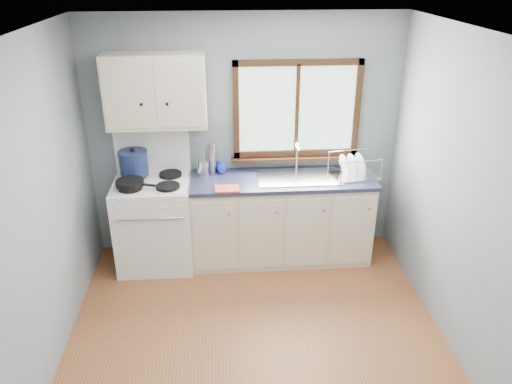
{
  "coord_description": "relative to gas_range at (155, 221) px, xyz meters",
  "views": [
    {
      "loc": [
        -0.26,
        -3.11,
        2.94
      ],
      "look_at": [
        0.05,
        0.9,
        1.05
      ],
      "focal_mm": 35.0,
      "sensor_mm": 36.0,
      "label": 1
    }
  ],
  "objects": [
    {
      "name": "floor",
      "position": [
        0.95,
        -1.47,
        -0.5
      ],
      "size": [
        3.2,
        3.6,
        0.02
      ],
      "primitive_type": "cube",
      "color": "brown",
      "rests_on": "ground"
    },
    {
      "name": "ceiling",
      "position": [
        0.95,
        -1.47,
        2.02
      ],
      "size": [
        3.2,
        3.6,
        0.02
      ],
      "primitive_type": "cube",
      "color": "white",
      "rests_on": "wall_back"
    },
    {
      "name": "wall_back",
      "position": [
        0.95,
        0.34,
        0.76
      ],
      "size": [
        3.2,
        0.02,
        2.5
      ],
      "primitive_type": "cube",
      "color": "gray",
      "rests_on": "ground"
    },
    {
      "name": "wall_left",
      "position": [
        -0.66,
        -1.47,
        0.76
      ],
      "size": [
        0.02,
        3.6,
        2.5
      ],
      "primitive_type": "cube",
      "color": "gray",
      "rests_on": "ground"
    },
    {
      "name": "wall_right",
      "position": [
        2.56,
        -1.47,
        0.76
      ],
      "size": [
        0.02,
        3.6,
        2.5
      ],
      "primitive_type": "cube",
      "color": "gray",
      "rests_on": "ground"
    },
    {
      "name": "gas_range",
      "position": [
        0.0,
        0.0,
        0.0
      ],
      "size": [
        0.76,
        0.69,
        1.36
      ],
      "color": "white",
      "rests_on": "floor"
    },
    {
      "name": "base_cabinets",
      "position": [
        1.31,
        0.02,
        -0.08
      ],
      "size": [
        1.85,
        0.6,
        0.88
      ],
      "color": "beige",
      "rests_on": "floor"
    },
    {
      "name": "countertop",
      "position": [
        1.31,
        0.02,
        0.41
      ],
      "size": [
        1.89,
        0.64,
        0.04
      ],
      "primitive_type": "cube",
      "color": "#1D2139",
      "rests_on": "base_cabinets"
    },
    {
      "name": "sink",
      "position": [
        1.49,
        0.02,
        0.37
      ],
      "size": [
        0.84,
        0.46,
        0.44
      ],
      "color": "silver",
      "rests_on": "countertop"
    },
    {
      "name": "window",
      "position": [
        1.48,
        0.3,
        0.98
      ],
      "size": [
        1.36,
        0.1,
        1.03
      ],
      "color": "#9EC6A8",
      "rests_on": "wall_back"
    },
    {
      "name": "upper_cabinets",
      "position": [
        0.1,
        0.15,
        1.31
      ],
      "size": [
        0.95,
        0.35,
        0.7
      ],
      "color": "beige",
      "rests_on": "wall_back"
    },
    {
      "name": "skillet",
      "position": [
        -0.18,
        -0.14,
        0.49
      ],
      "size": [
        0.43,
        0.34,
        0.05
      ],
      "rotation": [
        0.0,
        0.0,
        -0.33
      ],
      "color": "black",
      "rests_on": "gas_range"
    },
    {
      "name": "stockpot",
      "position": [
        -0.18,
        0.13,
        0.59
      ],
      "size": [
        0.35,
        0.35,
        0.29
      ],
      "rotation": [
        0.0,
        0.0,
        0.24
      ],
      "color": "#16204C",
      "rests_on": "gas_range"
    },
    {
      "name": "utensil_crock",
      "position": [
        0.51,
        0.17,
        0.51
      ],
      "size": [
        0.14,
        0.14,
        0.39
      ],
      "rotation": [
        0.0,
        0.0,
        0.13
      ],
      "color": "silver",
      "rests_on": "countertop"
    },
    {
      "name": "thermos",
      "position": [
        0.61,
        0.21,
        0.59
      ],
      "size": [
        0.1,
        0.1,
        0.33
      ],
      "primitive_type": "cylinder",
      "rotation": [
        0.0,
        0.0,
        -0.34
      ],
      "color": "silver",
      "rests_on": "countertop"
    },
    {
      "name": "soap_bottle",
      "position": [
        0.71,
        0.16,
        0.55
      ],
      "size": [
        0.11,
        0.11,
        0.24
      ],
      "primitive_type": "imported",
      "rotation": [
        0.0,
        0.0,
        0.22
      ],
      "color": "#1630C4",
      "rests_on": "countertop"
    },
    {
      "name": "dish_towel",
      "position": [
        0.75,
        -0.22,
        0.43
      ],
      "size": [
        0.24,
        0.17,
        0.02
      ],
      "primitive_type": "cube",
      "rotation": [
        0.0,
        0.0,
        0.02
      ],
      "color": "#D95631",
      "rests_on": "countertop"
    },
    {
      "name": "dish_rack",
      "position": [
        2.04,
        0.02,
        0.49
      ],
      "size": [
        0.51,
        0.42,
        0.24
      ],
      "rotation": [
        0.0,
        0.0,
        0.17
      ],
      "color": "silver",
      "rests_on": "countertop"
    }
  ]
}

